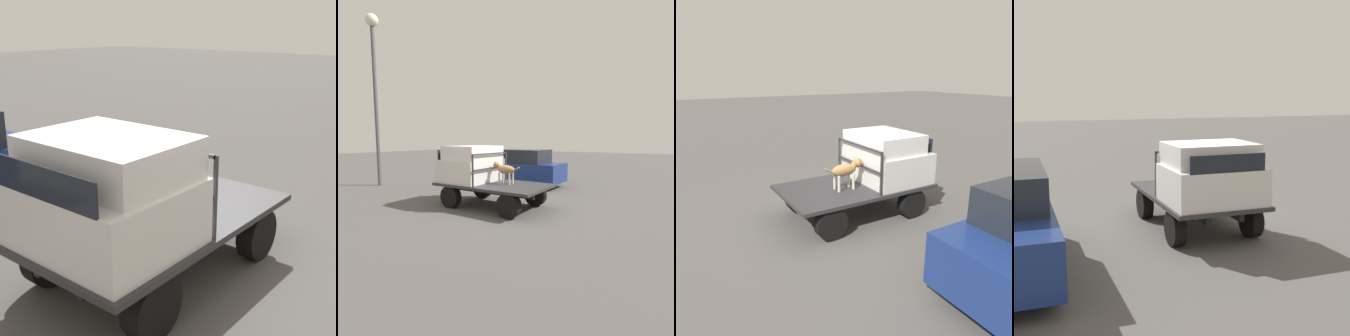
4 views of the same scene
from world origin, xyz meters
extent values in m
plane|color=#514F4C|center=(0.00, 0.00, 0.00)|extent=(80.00, 80.00, 0.00)
cylinder|color=black|center=(1.08, 0.82, 0.35)|extent=(0.69, 0.24, 0.69)
cylinder|color=black|center=(1.08, -0.82, 0.35)|extent=(0.69, 0.24, 0.69)
cylinder|color=black|center=(-1.08, 0.82, 0.35)|extent=(0.69, 0.24, 0.69)
cylinder|color=black|center=(-1.08, -0.82, 0.35)|extent=(0.69, 0.24, 0.69)
cube|color=black|center=(0.00, 0.34, 0.58)|extent=(3.21, 0.10, 0.18)
cube|color=black|center=(0.00, -0.34, 0.58)|extent=(3.21, 0.10, 0.18)
cube|color=#2D2D30|center=(0.00, 0.00, 0.71)|extent=(3.48, 1.96, 0.08)
cube|color=silver|center=(0.93, 0.00, 1.12)|extent=(1.52, 1.84, 0.73)
cube|color=silver|center=(0.82, 0.00, 1.71)|extent=(1.29, 1.69, 0.45)
cube|color=black|center=(1.68, 0.00, 1.64)|extent=(0.02, 1.51, 0.34)
cube|color=#2D2D30|center=(0.10, 0.90, 1.24)|extent=(0.04, 0.04, 0.97)
cube|color=#2D2D30|center=(0.10, -0.90, 1.24)|extent=(0.04, 0.04, 0.97)
cube|color=#2D2D30|center=(0.10, 0.00, 1.70)|extent=(0.04, 1.80, 0.04)
cube|color=#2D2D30|center=(0.10, 0.00, 1.24)|extent=(0.04, 1.80, 0.04)
cylinder|color=beige|center=(-0.19, -0.04, 0.94)|extent=(0.06, 0.06, 0.37)
cylinder|color=beige|center=(-0.19, -0.25, 0.94)|extent=(0.06, 0.06, 0.37)
cylinder|color=beige|center=(-0.56, -0.04, 0.94)|extent=(0.06, 0.06, 0.37)
cylinder|color=beige|center=(-0.56, -0.25, 0.94)|extent=(0.06, 0.06, 0.37)
ellipsoid|color=olive|center=(-0.37, -0.15, 1.21)|extent=(0.61, 0.27, 0.27)
sphere|color=beige|center=(-0.21, -0.15, 1.16)|extent=(0.12, 0.12, 0.12)
cylinder|color=olive|center=(-0.12, -0.15, 1.28)|extent=(0.19, 0.15, 0.19)
sphere|color=olive|center=(-0.01, -0.15, 1.33)|extent=(0.21, 0.21, 0.21)
cone|color=beige|center=(0.08, -0.15, 1.32)|extent=(0.11, 0.11, 0.11)
cone|color=olive|center=(-0.02, -0.09, 1.42)|extent=(0.06, 0.08, 0.10)
cone|color=olive|center=(-0.02, -0.20, 1.42)|extent=(0.06, 0.08, 0.10)
cylinder|color=olive|center=(-0.73, -0.15, 1.24)|extent=(0.26, 0.04, 0.17)
cylinder|color=black|center=(2.69, -3.26, 0.30)|extent=(0.60, 0.20, 0.60)
cylinder|color=black|center=(0.08, -3.26, 0.30)|extent=(0.60, 0.20, 0.60)
camera|label=1|loc=(4.13, 3.47, 3.08)|focal=50.00mm
camera|label=2|loc=(-4.76, 6.72, 2.13)|focal=28.00mm
camera|label=3|loc=(-3.94, -6.21, 3.32)|focal=35.00mm
camera|label=4|loc=(9.26, -3.68, 2.93)|focal=50.00mm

